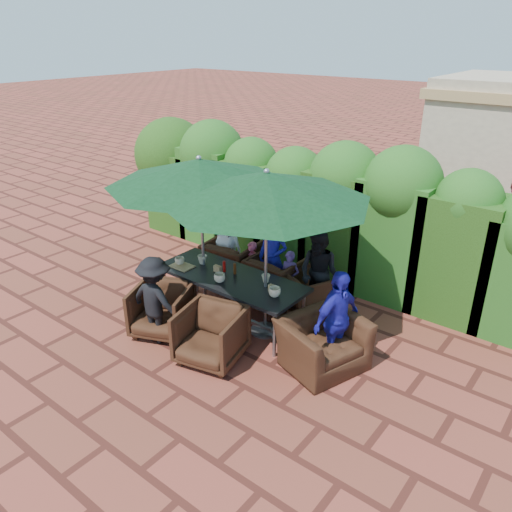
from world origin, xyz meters
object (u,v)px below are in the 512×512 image
Objects in this scene: umbrella_right at (266,187)px; chair_near_right at (211,333)px; umbrella_left at (199,172)px; chair_far_right at (305,291)px; dining_table at (230,281)px; chair_far_left at (232,260)px; chair_end_right at (323,336)px; chair_far_mid at (275,276)px; chair_near_left at (162,308)px.

chair_near_right is at bearing -99.01° from umbrella_right.
umbrella_right is at bearing 0.44° from umbrella_left.
umbrella_left is 3.31× the size of chair_near_right.
umbrella_right reaches higher than chair_far_right.
chair_near_right is at bearing 104.65° from chair_far_right.
dining_table is 2.73× the size of chair_far_left.
umbrella_right reaches higher than chair_far_left.
dining_table is at bearing 122.52° from chair_far_left.
chair_far_right is 0.70× the size of chair_end_right.
umbrella_right is at bearing 118.91° from chair_far_mid.
umbrella_left is at bearing 123.28° from chair_near_right.
chair_end_right is (1.68, -0.11, -0.22)m from dining_table.
umbrella_right is 2.46m from chair_far_left.
chair_near_left is at bearing 127.22° from chair_end_right.
chair_near_left is at bearing 77.49° from chair_far_right.
chair_far_left is 1.06× the size of chair_near_left.
chair_far_right is 1.87m from chair_near_right.
umbrella_right is at bearing 139.99° from chair_far_left.
chair_end_right is at bearing 155.95° from chair_far_right.
chair_far_mid is at bearing 86.51° from chair_near_right.
dining_table is 2.89× the size of chair_near_left.
umbrella_right is 2.06m from chair_near_right.
chair_far_left is 1.04× the size of chair_near_right.
umbrella_right is at bearing 99.12° from chair_end_right.
chair_far_mid is 1.00× the size of chair_near_left.
chair_far_right is at bearing 80.74° from umbrella_right.
chair_far_mid reaches higher than dining_table.
dining_table is at bearing 104.95° from chair_end_right.
chair_end_right is at bearing -3.76° from dining_table.
chair_far_right is at bearing 170.50° from chair_far_left.
umbrella_left is 2.02m from chair_far_left.
umbrella_left is 3.17× the size of chair_far_left.
chair_end_right is (1.08, -0.18, -1.76)m from umbrella_right.
chair_near_left is at bearing 70.61° from chair_far_mid.
chair_near_left is (0.24, -1.86, -0.02)m from chair_far_left.
chair_far_mid is at bearing 17.74° from chair_far_right.
chair_near_left is (0.03, -0.93, -1.81)m from umbrella_left.
chair_near_right reaches higher than dining_table.
chair_near_left is at bearing 90.49° from chair_far_left.
dining_table is at bearing -173.17° from umbrella_right.
chair_end_right is (2.28, -0.17, -1.76)m from umbrella_left.
umbrella_left is at bearing 67.82° from chair_near_left.
chair_near_left is at bearing -88.44° from umbrella_left.
chair_near_right reaches higher than chair_far_right.
umbrella_left is 1.20m from umbrella_right.
umbrella_left is 2.64× the size of chair_end_right.
umbrella_left is 2.15m from chair_far_mid.
chair_end_right reaches higher than chair_far_left.
umbrella_left reaches higher than chair_far_mid.
chair_end_right is at bearing -9.59° from umbrella_right.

